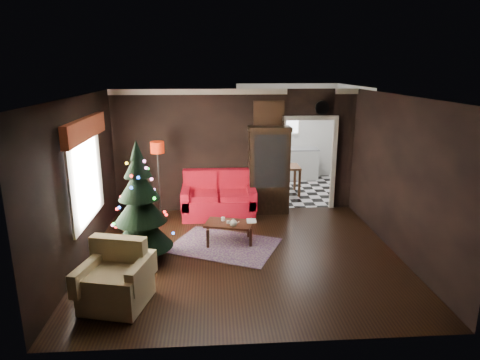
{
  "coord_description": "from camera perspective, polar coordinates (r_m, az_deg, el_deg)",
  "views": [
    {
      "loc": [
        -0.52,
        -6.86,
        3.26
      ],
      "look_at": [
        0.0,
        0.9,
        1.15
      ],
      "focal_mm": 31.22,
      "sensor_mm": 36.0,
      "label": 1
    }
  ],
  "objects": [
    {
      "name": "rug",
      "position": [
        7.98,
        -2.14,
        -8.91
      ],
      "size": [
        2.29,
        2.04,
        0.01
      ],
      "primitive_type": "cube",
      "rotation": [
        0.0,
        0.0,
        -0.43
      ],
      "color": "#2F252C",
      "rests_on": "ground"
    },
    {
      "name": "kitchen_floor",
      "position": [
        11.56,
        7.4,
        -1.34
      ],
      "size": [
        3.0,
        3.0,
        0.0
      ],
      "primitive_type": "plane",
      "color": "silver",
      "rests_on": "ground"
    },
    {
      "name": "book",
      "position": [
        7.98,
        0.93,
        -4.86
      ],
      "size": [
        0.18,
        0.03,
        0.25
      ],
      "primitive_type": "imported",
      "rotation": [
        0.0,
        0.0,
        -0.04
      ],
      "color": "tan",
      "rests_on": "coffee_table"
    },
    {
      "name": "floor_lamp",
      "position": [
        9.16,
        -10.99,
        -0.49
      ],
      "size": [
        0.34,
        0.34,
        1.83
      ],
      "primitive_type": null,
      "rotation": [
        0.0,
        0.0,
        -0.11
      ],
      "color": "black",
      "rests_on": "ground"
    },
    {
      "name": "kitchen_table",
      "position": [
        11.12,
        6.24,
        0.04
      ],
      "size": [
        0.7,
        0.7,
        0.75
      ],
      "primitive_type": null,
      "color": "brown",
      "rests_on": "ground"
    },
    {
      "name": "ceiling",
      "position": [
        6.9,
        0.51,
        11.35
      ],
      "size": [
        5.5,
        5.5,
        0.0
      ],
      "primitive_type": "plane",
      "rotation": [
        3.14,
        0.0,
        0.0
      ],
      "color": "white",
      "rests_on": "ground"
    },
    {
      "name": "wall_right",
      "position": [
        7.83,
        20.99,
        0.4
      ],
      "size": [
        0.0,
        5.5,
        5.5
      ],
      "primitive_type": "plane",
      "rotation": [
        1.57,
        0.0,
        -1.57
      ],
      "color": "black",
      "rests_on": "ground"
    },
    {
      "name": "kitchen_window",
      "position": [
        12.61,
        6.39,
        7.97
      ],
      "size": [
        0.7,
        0.06,
        0.7
      ],
      "primitive_type": "cube",
      "color": "white",
      "rests_on": "ground"
    },
    {
      "name": "teapot",
      "position": [
        7.75,
        -0.91,
        -5.88
      ],
      "size": [
        0.18,
        0.18,
        0.15
      ],
      "primitive_type": null,
      "rotation": [
        0.0,
        0.0,
        0.18
      ],
      "color": "beige",
      "rests_on": "coffee_table"
    },
    {
      "name": "loveseat",
      "position": [
        9.33,
        -2.93,
        -2.05
      ],
      "size": [
        1.7,
        0.9,
        1.0
      ],
      "primitive_type": null,
      "color": "maroon",
      "rests_on": "ground"
    },
    {
      "name": "wall_left",
      "position": [
        7.45,
        -21.1,
        -0.32
      ],
      "size": [
        0.0,
        5.5,
        5.5
      ],
      "primitive_type": "plane",
      "rotation": [
        1.57,
        0.0,
        1.57
      ],
      "color": "black",
      "rests_on": "ground"
    },
    {
      "name": "coffee_table",
      "position": [
        8.04,
        -1.55,
        -7.15
      ],
      "size": [
        0.97,
        0.72,
        0.39
      ],
      "primitive_type": null,
      "rotation": [
        0.0,
        0.0,
        -0.25
      ],
      "color": "black",
      "rests_on": "rug"
    },
    {
      "name": "left_window",
      "position": [
        7.61,
        -20.42,
        0.44
      ],
      "size": [
        0.05,
        1.6,
        1.4
      ],
      "primitive_type": "cube",
      "color": "white",
      "rests_on": "wall_left"
    },
    {
      "name": "kitchen_counter",
      "position": [
        12.59,
        6.42,
        2.17
      ],
      "size": [
        1.8,
        0.6,
        0.9
      ],
      "primitive_type": "cube",
      "color": "silver",
      "rests_on": "ground"
    },
    {
      "name": "floor",
      "position": [
        7.62,
        0.46,
        -10.17
      ],
      "size": [
        5.5,
        5.5,
        0.0
      ],
      "primitive_type": "plane",
      "color": "black",
      "rests_on": "ground"
    },
    {
      "name": "cup_a",
      "position": [
        7.93,
        -1.62,
        -5.77
      ],
      "size": [
        0.08,
        0.08,
        0.05
      ],
      "primitive_type": "cylinder",
      "rotation": [
        0.0,
        0.0,
        0.38
      ],
      "color": "silver",
      "rests_on": "coffee_table"
    },
    {
      "name": "wall_clock",
      "position": [
        9.68,
        11.13,
        9.67
      ],
      "size": [
        0.32,
        0.32,
        0.06
      ],
      "primitive_type": "cylinder",
      "color": "silver",
      "rests_on": "wall_back"
    },
    {
      "name": "christmas_tree",
      "position": [
        7.24,
        -13.53,
        -3.05
      ],
      "size": [
        1.21,
        1.21,
        2.01
      ],
      "primitive_type": null,
      "rotation": [
        0.0,
        0.0,
        -0.16
      ],
      "color": "black",
      "rests_on": "ground"
    },
    {
      "name": "wall_front",
      "position": [
        4.77,
        2.77,
        -7.78
      ],
      "size": [
        5.5,
        0.0,
        5.5
      ],
      "primitive_type": "plane",
      "rotation": [
        -1.57,
        0.0,
        0.0
      ],
      "color": "black",
      "rests_on": "ground"
    },
    {
      "name": "painting",
      "position": [
        9.46,
        3.95,
        9.01
      ],
      "size": [
        0.62,
        0.05,
        0.52
      ],
      "primitive_type": "cube",
      "color": "tan",
      "rests_on": "wall_back"
    },
    {
      "name": "wall_back",
      "position": [
        9.56,
        -0.65,
        3.95
      ],
      "size": [
        5.5,
        0.0,
        5.5
      ],
      "primitive_type": "plane",
      "rotation": [
        1.57,
        0.0,
        0.0
      ],
      "color": "black",
      "rests_on": "ground"
    },
    {
      "name": "valance",
      "position": [
        7.44,
        -20.41,
        6.58
      ],
      "size": [
        0.12,
        2.1,
        0.35
      ],
      "primitive_type": "cube",
      "color": "brown",
      "rests_on": "wall_left"
    },
    {
      "name": "curio_cabinet",
      "position": [
        9.51,
        3.96,
        1.07
      ],
      "size": [
        0.9,
        0.45,
        1.9
      ],
      "primitive_type": null,
      "color": "black",
      "rests_on": "ground"
    },
    {
      "name": "armchair",
      "position": [
        6.19,
        -16.66,
        -12.4
      ],
      "size": [
        1.05,
        1.05,
        0.88
      ],
      "primitive_type": null,
      "rotation": [
        0.0,
        0.0,
        -0.25
      ],
      "color": "#C9B09A",
      "rests_on": "ground"
    },
    {
      "name": "doorway",
      "position": [
        9.88,
        9.26,
        2.04
      ],
      "size": [
        1.1,
        0.1,
        2.1
      ],
      "primitive_type": null,
      "color": "silver",
      "rests_on": "ground"
    },
    {
      "name": "cup_b",
      "position": [
        8.07,
        -2.34,
        -5.33
      ],
      "size": [
        0.09,
        0.09,
        0.07
      ],
      "primitive_type": "cylinder",
      "rotation": [
        0.0,
        0.0,
        -0.18
      ],
      "color": "white",
      "rests_on": "coffee_table"
    }
  ]
}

